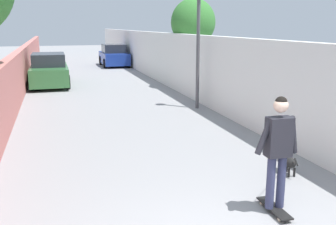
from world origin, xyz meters
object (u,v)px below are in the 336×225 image
Objects in this scene: lamp_post at (198,26)px; person_skateboarder at (278,144)px; car_near at (49,71)px; tree_right_mid at (193,23)px; skateboard at (274,208)px; dog at (287,161)px; car_far at (114,56)px.

person_skateboarder is (-7.57, 1.60, -1.70)m from lamp_post.
car_near is (14.57, 3.39, -0.40)m from person_skateboarder.
lamp_post is 2.32× the size of person_skateboarder.
person_skateboarder is 0.40× the size of car_near.
tree_right_mid is at bearing -17.98° from lamp_post.
skateboard is 1.73m from dog.
tree_right_mid is 5.02× the size of skateboard.
car_near is at bearing 13.10° from skateboard.
skateboard is 0.49× the size of dog.
car_far is at bearing -2.52° from skateboard.
tree_right_mid is 12.33m from person_skateboarder.
tree_right_mid is 2.30× the size of person_skateboarder.
lamp_post is at bearing -144.48° from car_near.
dog is (1.32, -1.10, -0.84)m from person_skateboarder.
skateboard is at bearing 165.86° from tree_right_mid.
tree_right_mid is 2.47× the size of dog.
car_far reaches higher than skateboard.
person_skateboarder reaches higher than dog.
dog is at bearing 169.86° from tree_right_mid.
car_near is at bearing 13.10° from person_skateboarder.
tree_right_mid is 11.00m from dog.
car_far is (21.38, 0.10, 0.44)m from dog.
lamp_post is at bearing -11.93° from skateboard.
skateboard is at bearing 140.22° from dog.
car_near is 1.11× the size of car_far.
lamp_post reaches higher than person_skateboarder.
car_near is (6.99, 4.99, -2.10)m from lamp_post.
lamp_post reaches higher than skateboard.
person_skateboarder is at bearing -153.43° from skateboard.
car_far is at bearing -28.38° from car_near.
dog is at bearing -179.73° from car_far.
skateboard is at bearing 168.07° from lamp_post.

